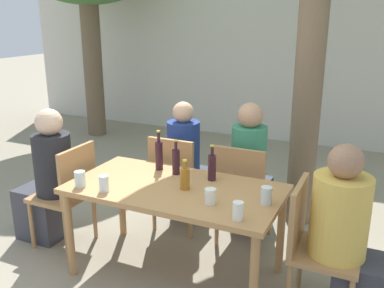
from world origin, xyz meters
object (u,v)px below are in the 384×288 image
(patio_chair_1, at_px, (313,241))
(drinking_glass_3, at_px, (210,196))
(patio_chair_2, at_px, (177,177))
(patio_chair_3, at_px, (242,189))
(person_seated_0, at_px, (47,183))
(drinking_glass_1, at_px, (266,196))
(wine_bottle_2, at_px, (176,161))
(person_seated_2, at_px, (188,169))
(drinking_glass_2, at_px, (238,211))
(amber_bottle_0, at_px, (185,178))
(wine_bottle_1, at_px, (159,154))
(drinking_glass_0, at_px, (104,183))
(drinking_glass_4, at_px, (80,179))
(person_seated_3, at_px, (251,176))
(dining_table_front, at_px, (175,196))
(person_seated_1, at_px, (351,246))
(wine_bottle_3, at_px, (212,167))
(patio_chair_0, at_px, (69,190))

(patio_chair_1, bearing_deg, drinking_glass_3, 103.89)
(patio_chair_2, xyz_separation_m, patio_chair_3, (0.64, 0.00, 0.00))
(person_seated_0, xyz_separation_m, drinking_glass_1, (1.96, -0.01, 0.25))
(person_seated_0, bearing_deg, drinking_glass_3, 84.11)
(wine_bottle_2, bearing_deg, person_seated_2, 107.51)
(patio_chair_1, relative_size, drinking_glass_2, 7.76)
(patio_chair_1, bearing_deg, drinking_glass_2, 125.71)
(patio_chair_1, bearing_deg, amber_bottle_0, 90.47)
(wine_bottle_1, bearing_deg, drinking_glass_0, -103.98)
(drinking_glass_4, bearing_deg, person_seated_3, 50.70)
(dining_table_front, distance_m, patio_chair_1, 1.04)
(person_seated_1, height_order, drinking_glass_0, person_seated_1)
(wine_bottle_2, xyz_separation_m, wine_bottle_3, (0.31, -0.00, -0.00))
(patio_chair_3, height_order, person_seated_0, person_seated_0)
(amber_bottle_0, bearing_deg, person_seated_3, 75.42)
(patio_chair_1, xyz_separation_m, patio_chair_3, (-0.71, 0.65, 0.00))
(dining_table_front, xyz_separation_m, wine_bottle_3, (0.20, 0.24, 0.19))
(wine_bottle_2, distance_m, drinking_glass_0, 0.62)
(dining_table_front, height_order, wine_bottle_1, wine_bottle_1)
(person_seated_1, relative_size, person_seated_2, 1.01)
(amber_bottle_0, height_order, wine_bottle_1, wine_bottle_1)
(patio_chair_0, distance_m, drinking_glass_3, 1.42)
(patio_chair_1, height_order, person_seated_2, person_seated_2)
(wine_bottle_3, height_order, drinking_glass_1, wine_bottle_3)
(person_seated_1, xyz_separation_m, amber_bottle_0, (-1.17, -0.01, 0.27))
(person_seated_1, bearing_deg, patio_chair_3, 55.48)
(drinking_glass_0, height_order, drinking_glass_3, drinking_glass_0)
(dining_table_front, height_order, drinking_glass_1, drinking_glass_1)
(patio_chair_0, distance_m, wine_bottle_2, 1.00)
(dining_table_front, bearing_deg, amber_bottle_0, -5.14)
(patio_chair_1, bearing_deg, person_seated_2, 56.53)
(dining_table_front, relative_size, drinking_glass_4, 13.38)
(patio_chair_0, relative_size, drinking_glass_4, 7.79)
(drinking_glass_4, bearing_deg, drinking_glass_0, -0.14)
(dining_table_front, relative_size, wine_bottle_2, 5.54)
(dining_table_front, bearing_deg, person_seated_2, 109.66)
(patio_chair_2, height_order, drinking_glass_2, patio_chair_2)
(patio_chair_0, distance_m, person_seated_3, 1.61)
(wine_bottle_2, xyz_separation_m, drinking_glass_0, (-0.32, -0.53, -0.05))
(person_seated_0, xyz_separation_m, amber_bottle_0, (1.35, -0.01, 0.28))
(patio_chair_2, height_order, drinking_glass_4, patio_chair_2)
(person_seated_3, height_order, drinking_glass_3, person_seated_3)
(wine_bottle_2, bearing_deg, drinking_glass_1, -17.09)
(patio_chair_0, xyz_separation_m, person_seated_0, (-0.24, -0.00, 0.02))
(drinking_glass_1, xyz_separation_m, drinking_glass_3, (-0.34, -0.16, -0.01))
(person_seated_1, relative_size, wine_bottle_1, 3.67)
(drinking_glass_1, height_order, drinking_glass_2, drinking_glass_1)
(patio_chair_0, height_order, person_seated_1, person_seated_1)
(drinking_glass_4, bearing_deg, patio_chair_3, 44.30)
(wine_bottle_2, bearing_deg, drinking_glass_4, -135.04)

